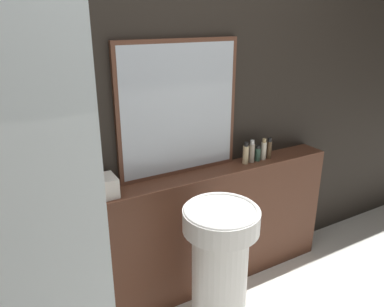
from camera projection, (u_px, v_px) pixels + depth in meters
The scene contains 11 objects.
wall_back at pixel (168, 119), 2.35m from camera, with size 8.00×0.06×2.50m.
vanity_counter at pixel (180, 239), 2.52m from camera, with size 2.39×0.21×0.89m.
pedestal_sink at pixel (220, 268), 2.17m from camera, with size 0.43×0.43×0.88m.
mirror at pixel (179, 110), 2.31m from camera, with size 0.82×0.03×0.85m.
towel_stack at pixel (99, 188), 2.11m from camera, with size 0.19×0.15×0.12m.
shampoo_bottle at pixel (246, 154), 2.58m from camera, with size 0.04×0.04×0.16m.
conditioner_bottle at pixel (252, 152), 2.61m from camera, with size 0.04×0.04×0.16m.
lotion_bottle at pixel (258, 154), 2.64m from camera, with size 0.04×0.04×0.11m.
body_wash_bottle at pixel (264, 150), 2.66m from camera, with size 0.04×0.04×0.16m.
hand_soap_bottle at pixel (269, 149), 2.68m from camera, with size 0.04×0.04×0.15m.
shower_panel at pixel (39, 303), 1.19m from camera, with size 0.49×0.02×1.99m.
Camera 1 is at (-1.00, -0.77, 1.87)m, focal length 35.00 mm.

